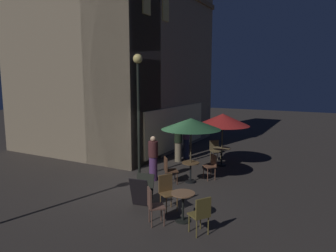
{
  "coord_description": "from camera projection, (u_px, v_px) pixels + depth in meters",
  "views": [
    {
      "loc": [
        -8.47,
        -5.68,
        3.62
      ],
      "look_at": [
        0.87,
        -0.68,
        2.03
      ],
      "focal_mm": 32.83,
      "sensor_mm": 36.0,
      "label": 1
    }
  ],
  "objects": [
    {
      "name": "cafe_building",
      "position": [
        123.0,
        63.0,
        15.37
      ],
      "size": [
        8.93,
        8.01,
        8.94
      ],
      "color": "gray",
      "rests_on": "ground"
    },
    {
      "name": "cafe_chair_5",
      "position": [
        153.0,
        203.0,
        7.69
      ],
      "size": [
        0.56,
        0.56,
        0.96
      ],
      "rotation": [
        0.0,
        0.0,
        -0.83
      ],
      "color": "brown",
      "rests_on": "ground"
    },
    {
      "name": "cafe_table_0",
      "position": [
        222.0,
        153.0,
        13.04
      ],
      "size": [
        0.72,
        0.72,
        0.77
      ],
      "color": "black",
      "rests_on": "ground"
    },
    {
      "name": "cafe_table_2",
      "position": [
        183.0,
        202.0,
        7.89
      ],
      "size": [
        0.62,
        0.62,
        0.77
      ],
      "color": "black",
      "rests_on": "ground"
    },
    {
      "name": "menu_sandwich_board",
      "position": [
        142.0,
        190.0,
        8.93
      ],
      "size": [
        0.72,
        0.65,
        0.86
      ],
      "rotation": [
        0.0,
        0.0,
        0.17
      ],
      "color": "black",
      "rests_on": "ground"
    },
    {
      "name": "patio_umbrella_0",
      "position": [
        223.0,
        120.0,
        12.83
      ],
      "size": [
        2.25,
        2.25,
        2.24
      ],
      "color": "black",
      "rests_on": "ground"
    },
    {
      "name": "cafe_chair_4",
      "position": [
        167.0,
        189.0,
        8.61
      ],
      "size": [
        0.59,
        0.59,
        0.99
      ],
      "rotation": [
        0.0,
        0.0,
        -2.15
      ],
      "color": "brown",
      "rests_on": "ground"
    },
    {
      "name": "cafe_chair_3",
      "position": [
        201.0,
        212.0,
        7.17
      ],
      "size": [
        0.57,
        0.57,
        0.94
      ],
      "rotation": [
        0.0,
        0.0,
        0.98
      ],
      "color": "brown",
      "rests_on": "ground"
    },
    {
      "name": "cafe_chair_0",
      "position": [
        215.0,
        149.0,
        13.82
      ],
      "size": [
        0.61,
        0.61,
        0.93
      ],
      "rotation": [
        0.0,
        0.0,
        -2.43
      ],
      "color": "brown",
      "rests_on": "ground"
    },
    {
      "name": "patron_standing_1",
      "position": [
        153.0,
        158.0,
        11.09
      ],
      "size": [
        0.35,
        0.35,
        1.64
      ],
      "rotation": [
        0.0,
        0.0,
        4.5
      ],
      "color": "#522F60",
      "rests_on": "ground"
    },
    {
      "name": "patron_standing_0",
      "position": [
        186.0,
        140.0,
        14.16
      ],
      "size": [
        0.31,
        0.31,
        1.76
      ],
      "rotation": [
        0.0,
        0.0,
        5.16
      ],
      "color": "#212948",
      "rests_on": "ground"
    },
    {
      "name": "cafe_table_1",
      "position": [
        191.0,
        169.0,
        10.94
      ],
      "size": [
        0.62,
        0.62,
        0.73
      ],
      "color": "black",
      "rests_on": "ground"
    },
    {
      "name": "patio_umbrella_1",
      "position": [
        191.0,
        124.0,
        10.7
      ],
      "size": [
        2.09,
        2.09,
        2.31
      ],
      "color": "black",
      "rests_on": "ground"
    },
    {
      "name": "cafe_chair_2",
      "position": [
        168.0,
        168.0,
        10.76
      ],
      "size": [
        0.61,
        0.61,
        0.96
      ],
      "rotation": [
        0.0,
        0.0,
        -0.87
      ],
      "color": "brown",
      "rests_on": "ground"
    },
    {
      "name": "street_lamp_near_corner",
      "position": [
        138.0,
        91.0,
        11.16
      ],
      "size": [
        0.34,
        0.34,
        4.55
      ],
      "color": "black",
      "rests_on": "ground"
    },
    {
      "name": "ground_plane",
      "position": [
        139.0,
        186.0,
        10.57
      ],
      "size": [
        60.0,
        60.0,
        0.0
      ],
      "primitive_type": "plane",
      "color": "#342E2A"
    },
    {
      "name": "patron_standing_2",
      "position": [
        178.0,
        142.0,
        13.7
      ],
      "size": [
        0.36,
        0.36,
        1.75
      ],
      "rotation": [
        0.0,
        0.0,
        0.72
      ],
      "color": "#7E6F55",
      "rests_on": "ground"
    },
    {
      "name": "cafe_chair_1",
      "position": [
        211.0,
        164.0,
        11.25
      ],
      "size": [
        0.54,
        0.54,
        0.92
      ],
      "rotation": [
        0.0,
        0.0,
        2.45
      ],
      "color": "brown",
      "rests_on": "ground"
    }
  ]
}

